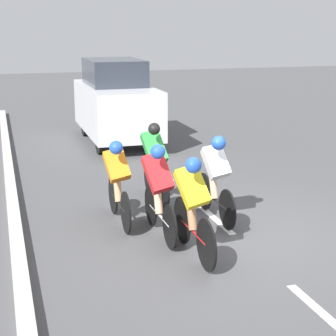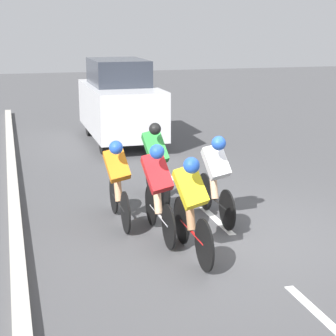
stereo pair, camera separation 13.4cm
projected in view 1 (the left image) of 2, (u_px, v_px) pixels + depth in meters
The scene contains 11 objects.
ground_plane at pixel (232, 234), 8.64m from camera, with size 60.00×60.00×0.00m, color #4C4C4F.
lane_stripe_near at pixel (322, 312), 6.30m from camera, with size 0.12×1.40×0.01m, color white.
lane_stripe_mid at pixel (216, 220), 9.27m from camera, with size 0.12×1.40×0.01m, color white.
lane_stripe_far at pixel (162, 172), 12.23m from camera, with size 0.12×1.40×0.01m, color white.
curb at pixel (16, 237), 8.35m from camera, with size 0.20×25.10×0.14m, color #B7B2A8.
cyclist_green at pixel (155, 160), 9.94m from camera, with size 0.43×1.62×1.51m.
cyclist_orange at pixel (118, 180), 8.89m from camera, with size 0.41×1.64×1.43m.
cyclist_yellow at pixel (193, 204), 7.58m from camera, with size 0.44×1.70×1.50m.
cyclist_red at pixel (158, 188), 8.30m from camera, with size 0.43×1.69×1.50m.
cyclist_white at pixel (216, 175), 9.05m from camera, with size 0.41×1.67×1.47m.
support_car at pixel (116, 102), 15.01m from camera, with size 1.70×3.91×2.22m.
Camera 1 is at (3.31, 7.47, 3.16)m, focal length 60.00 mm.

